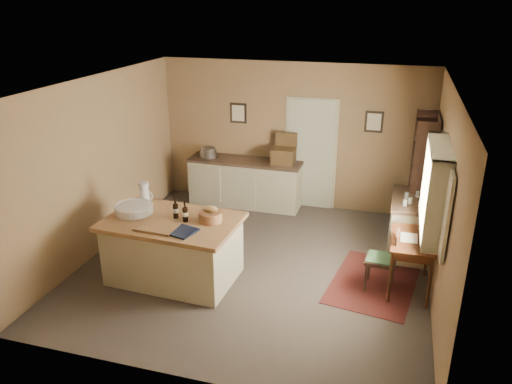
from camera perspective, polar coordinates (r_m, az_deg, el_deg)
ground at (r=7.60m, az=-0.09°, el=-8.30°), size 5.00×5.00×0.00m
wall_back at (r=9.34m, az=4.21°, el=6.40°), size 5.00×0.10×2.70m
wall_front at (r=4.89m, az=-8.37°, el=-8.50°), size 5.00×0.10×2.70m
wall_left at (r=8.05m, az=-17.48°, el=2.95°), size 0.10×5.00×2.70m
wall_right at (r=6.81m, az=20.55°, el=-0.80°), size 0.10×5.00×2.70m
ceiling at (r=6.68m, az=-0.10°, el=12.24°), size 5.00×5.00×0.00m
door at (r=9.33m, az=6.23°, el=4.43°), size 0.97×0.06×2.11m
framed_prints at (r=9.19m, az=5.48°, el=8.50°), size 2.82×0.02×0.38m
window at (r=6.55m, az=20.21°, el=0.24°), size 0.25×1.99×1.12m
work_island at (r=7.15m, az=-9.47°, el=-6.23°), size 1.88×1.28×1.20m
sideboard at (r=9.52m, az=-1.19°, el=1.27°), size 2.15×0.61×1.18m
rug at (r=7.34m, az=13.29°, el=-10.05°), size 1.33×1.75×0.01m
writing_desk at (r=7.03m, az=17.41°, el=-5.77°), size 0.57×0.93×0.82m
desk_chair at (r=7.04m, az=14.07°, el=-7.53°), size 0.43×0.43×0.87m
right_cabinet at (r=8.13m, az=17.22°, el=-3.63°), size 0.63×1.12×0.99m
shelving_unit at (r=8.56m, az=18.66°, el=1.57°), size 0.35×0.92×2.05m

